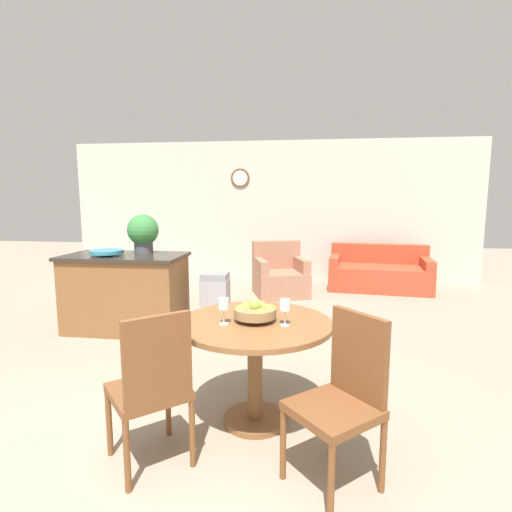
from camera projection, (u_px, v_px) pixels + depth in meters
wall_back at (270, 211)px, 7.88m from camera, size 8.00×0.09×2.70m
dining_table at (255, 344)px, 2.79m from camera, size 1.07×1.07×0.75m
dining_chair_near_left at (152, 383)px, 2.31m from camera, size 0.59×0.59×0.96m
dining_chair_near_right at (343, 392)px, 2.20m from camera, size 0.59×0.59×0.96m
fruit_bowl at (255, 311)px, 2.76m from camera, size 0.29×0.29×0.15m
wine_glass_left at (224, 305)px, 2.67m from camera, size 0.07×0.07×0.18m
wine_glass_right at (285, 306)px, 2.65m from camera, size 0.07×0.07×0.18m
kitchen_island at (126, 292)px, 4.83m from camera, size 1.42×0.78×0.93m
teal_bowl at (107, 252)px, 4.68m from camera, size 0.39×0.39×0.07m
potted_plant at (143, 232)px, 4.85m from camera, size 0.38×0.38×0.47m
trash_bin at (215, 301)px, 4.91m from camera, size 0.33×0.28×0.69m
couch at (379, 274)px, 7.07m from camera, size 1.80×1.12×0.77m
armchair at (280, 277)px, 6.64m from camera, size 1.03×1.03×0.88m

